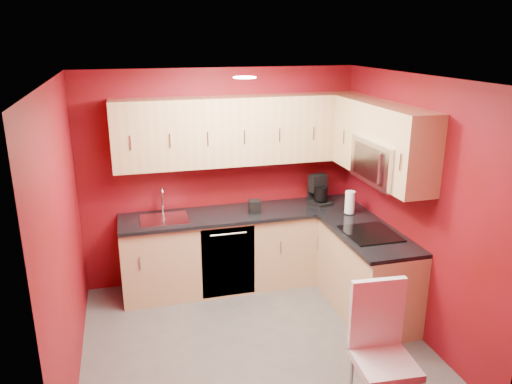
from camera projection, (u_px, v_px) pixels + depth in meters
name	position (u px, v px, depth m)	size (l,w,h in m)	color
floor	(254.00, 342.00, 4.83)	(3.20, 3.20, 0.00)	#55524F
ceiling	(254.00, 78.00, 4.08)	(3.20, 3.20, 0.00)	white
wall_back	(221.00, 177.00, 5.83)	(3.20, 3.20, 0.00)	maroon
wall_front	(316.00, 305.00, 3.07)	(3.20, 3.20, 0.00)	maroon
wall_left	(64.00, 240.00, 4.05)	(3.00, 3.00, 0.00)	maroon
wall_right	(412.00, 206.00, 4.85)	(3.00, 3.00, 0.00)	maroon
base_cabinets_back	(244.00, 249.00, 5.85)	(2.80, 0.60, 0.87)	tan
base_cabinets_right	(367.00, 274.00, 5.25)	(0.60, 1.30, 0.87)	tan
countertop_back	(244.00, 213.00, 5.70)	(2.80, 0.63, 0.04)	black
countertop_right	(369.00, 235.00, 5.10)	(0.63, 1.27, 0.04)	black
upper_cabinets_back	(240.00, 130.00, 5.55)	(2.80, 0.35, 0.75)	tan
upper_cabinets_right	(379.00, 134.00, 5.02)	(0.35, 1.55, 0.75)	tan
microwave	(386.00, 162.00, 4.86)	(0.42, 0.76, 0.42)	silver
cooktop	(370.00, 234.00, 5.06)	(0.50, 0.55, 0.01)	black
sink	(164.00, 215.00, 5.48)	(0.52, 0.42, 0.35)	silver
dishwasher_front	(228.00, 262.00, 5.52)	(0.60, 0.02, 0.82)	black
downlight	(245.00, 77.00, 4.36)	(0.20, 0.20, 0.01)	white
coffee_maker	(321.00, 190.00, 5.92)	(0.21, 0.28, 0.34)	black
napkin_holder	(255.00, 207.00, 5.65)	(0.13, 0.13, 0.14)	black
paper_towel	(350.00, 202.00, 5.60)	(0.15, 0.15, 0.26)	white
dining_chair	(385.00, 356.00, 3.74)	(0.44, 0.46, 1.08)	silver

